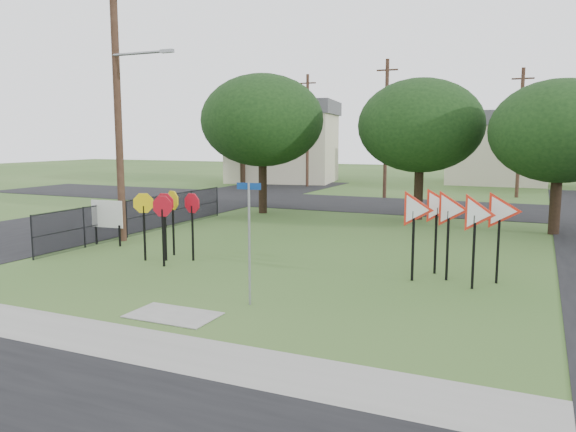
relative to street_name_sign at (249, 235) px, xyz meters
The scene contains 21 objects.
ground 2.26m from the street_name_sign, 141.34° to the left, with size 140.00×140.00×0.00m, color #2F511E.
sidewalk 3.85m from the street_name_sign, 109.96° to the right, with size 30.00×1.60×0.02m, color gray.
planting_strip 4.90m from the street_name_sign, 104.86° to the right, with size 30.00×0.80×0.02m, color #2F511E.
street_left 17.22m from the street_name_sign, 140.30° to the left, with size 8.00×50.00×0.02m, color black.
street_far 21.05m from the street_name_sign, 93.23° to the left, with size 60.00×8.00×0.02m, color black.
curb_pad 2.51m from the street_name_sign, 129.09° to the right, with size 2.00×1.20×0.02m, color gray.
street_name_sign is the anchor object (origin of this frame).
stop_sign_cluster 5.72m from the street_name_sign, 145.59° to the left, with size 2.08×1.73×2.22m.
yield_sign_cluster 5.92m from the street_name_sign, 46.30° to the left, with size 3.31×1.68×2.58m.
info_board 9.50m from the street_name_sign, 151.81° to the left, with size 1.34×0.14×1.68m.
utility_pole_main 10.63m from the street_name_sign, 147.12° to the left, with size 3.55×0.33×10.00m.
far_pole_a 25.32m from the street_name_sign, 97.27° to the left, with size 1.40×0.24×9.00m.
far_pole_b 29.46m from the street_name_sign, 80.55° to the left, with size 1.40×0.24×8.50m.
far_pole_c 33.03m from the street_name_sign, 109.87° to the left, with size 1.40×0.24×9.00m.
fence_run 11.39m from the street_name_sign, 140.67° to the left, with size 0.05×11.55×1.50m.
house_left 38.15m from the street_name_sign, 113.48° to the left, with size 10.58×8.88×7.20m.
house_mid 41.07m from the street_name_sign, 86.06° to the left, with size 8.40×8.40×6.20m.
tree_near_left 16.88m from the street_name_sign, 115.67° to the left, with size 6.40×6.40×7.27m.
tree_near_mid 16.22m from the street_name_sign, 87.06° to the left, with size 6.00×6.00×6.80m.
tree_near_right 15.73m from the street_name_sign, 63.94° to the left, with size 5.60×5.60×6.33m.
tree_far_left 35.57m from the street_name_sign, 119.04° to the left, with size 6.80×6.80×7.73m.
Camera 1 is at (7.35, -12.45, 3.96)m, focal length 35.00 mm.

